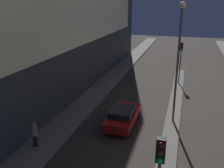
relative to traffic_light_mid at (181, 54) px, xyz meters
The scene contains 5 objects.
median_strip 9.69m from the traffic_light_mid, 90.00° to the right, with size 1.14×30.15×0.14m.
traffic_light_mid is the anchor object (origin of this frame).
street_lamp 10.02m from the traffic_light_mid, 90.00° to the right, with size 0.45×0.45×8.91m.
car_left_lane 12.32m from the traffic_light_mid, 107.76° to the right, with size 1.93×4.50×1.45m.
pedestrian_on_left_sidewalk 18.29m from the traffic_light_mid, 117.14° to the right, with size 0.38×0.38×1.69m.
Camera 1 is at (0.51, -3.04, 9.11)m, focal length 40.00 mm.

